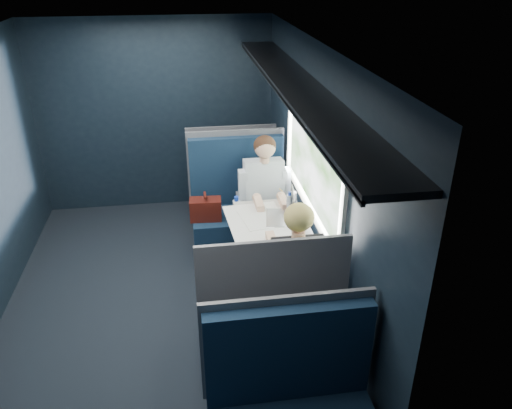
{
  "coord_description": "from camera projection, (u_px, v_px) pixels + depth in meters",
  "views": [
    {
      "loc": [
        0.33,
        -3.83,
        2.9
      ],
      "look_at": [
        0.9,
        0.0,
        0.95
      ],
      "focal_mm": 35.0,
      "sensor_mm": 36.0,
      "label": 1
    }
  ],
  "objects": [
    {
      "name": "laptop",
      "position": [
        287.0,
        211.0,
        4.52
      ],
      "size": [
        0.32,
        0.39,
        0.26
      ],
      "color": "silver",
      "rests_on": "table"
    },
    {
      "name": "papers",
      "position": [
        257.0,
        222.0,
        4.48
      ],
      "size": [
        0.56,
        0.77,
        0.01
      ],
      "primitive_type": "cube",
      "rotation": [
        0.0,
        0.0,
        0.07
      ],
      "color": "white",
      "rests_on": "table"
    },
    {
      "name": "seat_row_front",
      "position": [
        231.0,
        179.0,
        6.16
      ],
      "size": [
        1.04,
        0.51,
        1.16
      ],
      "color": "#0B1B31",
      "rests_on": "ground"
    },
    {
      "name": "table",
      "position": [
        271.0,
        232.0,
        4.48
      ],
      "size": [
        0.62,
        1.0,
        0.74
      ],
      "color": "#54565E",
      "rests_on": "ground"
    },
    {
      "name": "seat_bay_near",
      "position": [
        238.0,
        213.0,
        5.33
      ],
      "size": [
        1.05,
        0.62,
        1.26
      ],
      "color": "#0B1B31",
      "rests_on": "ground"
    },
    {
      "name": "seat_bay_far",
      "position": [
        266.0,
        319.0,
        3.8
      ],
      "size": [
        1.04,
        0.62,
        1.26
      ],
      "color": "#0B1B31",
      "rests_on": "ground"
    },
    {
      "name": "cup",
      "position": [
        293.0,
        197.0,
        4.86
      ],
      "size": [
        0.07,
        0.07,
        0.09
      ],
      "primitive_type": "cylinder",
      "color": "white",
      "rests_on": "table"
    },
    {
      "name": "bottle_small",
      "position": [
        289.0,
        202.0,
        4.65
      ],
      "size": [
        0.06,
        0.06,
        0.2
      ],
      "color": "silver",
      "rests_on": "table"
    },
    {
      "name": "woman",
      "position": [
        295.0,
        269.0,
        3.84
      ],
      "size": [
        0.53,
        0.56,
        1.32
      ],
      "color": "black",
      "rests_on": "ground"
    },
    {
      "name": "man",
      "position": [
        265.0,
        193.0,
        5.08
      ],
      "size": [
        0.53,
        0.56,
        1.32
      ],
      "color": "black",
      "rests_on": "ground"
    },
    {
      "name": "ground",
      "position": [
        161.0,
        302.0,
        4.65
      ],
      "size": [
        2.8,
        4.2,
        0.01
      ],
      "primitive_type": "cube",
      "color": "black"
    },
    {
      "name": "room_shell",
      "position": [
        148.0,
        153.0,
        3.98
      ],
      "size": [
        3.0,
        4.4,
        2.4
      ],
      "color": "black",
      "rests_on": "ground"
    }
  ]
}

